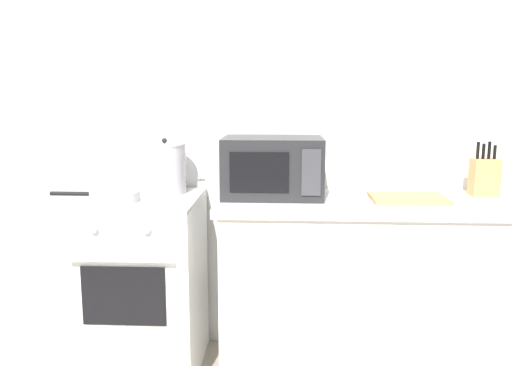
{
  "coord_description": "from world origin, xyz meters",
  "views": [
    {
      "loc": [
        0.37,
        -1.93,
        1.43
      ],
      "look_at": [
        0.24,
        0.6,
        1.0
      ],
      "focal_mm": 36.57,
      "sensor_mm": 36.0,
      "label": 1
    }
  ],
  "objects_px": {
    "frying_pan": "(114,196)",
    "knife_block": "(484,177)",
    "stove": "(142,285)",
    "stock_pot": "(165,168)",
    "microwave": "(273,167)",
    "cutting_board": "(408,198)"
  },
  "relations": [
    {
      "from": "knife_block",
      "to": "microwave",
      "type": "bearing_deg",
      "value": -176.7
    },
    {
      "from": "stock_pot",
      "to": "microwave",
      "type": "xyz_separation_m",
      "value": [
        0.56,
        -0.06,
        0.02
      ]
    },
    {
      "from": "stove",
      "to": "microwave",
      "type": "distance_m",
      "value": 0.91
    },
    {
      "from": "cutting_board",
      "to": "knife_block",
      "type": "height_order",
      "value": "knife_block"
    },
    {
      "from": "stove",
      "to": "frying_pan",
      "type": "xyz_separation_m",
      "value": [
        -0.1,
        -0.09,
        0.48
      ]
    },
    {
      "from": "stock_pot",
      "to": "knife_block",
      "type": "xyz_separation_m",
      "value": [
        1.64,
        0.0,
        -0.03
      ]
    },
    {
      "from": "knife_block",
      "to": "stock_pot",
      "type": "bearing_deg",
      "value": -179.95
    },
    {
      "from": "stove",
      "to": "stock_pot",
      "type": "distance_m",
      "value": 0.62
    },
    {
      "from": "cutting_board",
      "to": "stove",
      "type": "bearing_deg",
      "value": -179.95
    },
    {
      "from": "knife_block",
      "to": "frying_pan",
      "type": "bearing_deg",
      "value": -172.86
    },
    {
      "from": "stove",
      "to": "stock_pot",
      "type": "height_order",
      "value": "stock_pot"
    },
    {
      "from": "stove",
      "to": "frying_pan",
      "type": "bearing_deg",
      "value": -136.77
    },
    {
      "from": "stove",
      "to": "microwave",
      "type": "height_order",
      "value": "microwave"
    },
    {
      "from": "frying_pan",
      "to": "cutting_board",
      "type": "xyz_separation_m",
      "value": [
        1.43,
        0.09,
        -0.02
      ]
    },
    {
      "from": "stove",
      "to": "knife_block",
      "type": "height_order",
      "value": "knife_block"
    },
    {
      "from": "stove",
      "to": "cutting_board",
      "type": "distance_m",
      "value": 1.42
    },
    {
      "from": "stove",
      "to": "microwave",
      "type": "relative_size",
      "value": 1.84
    },
    {
      "from": "stock_pot",
      "to": "cutting_board",
      "type": "relative_size",
      "value": 0.85
    },
    {
      "from": "stock_pot",
      "to": "microwave",
      "type": "bearing_deg",
      "value": -6.13
    },
    {
      "from": "stock_pot",
      "to": "cutting_board",
      "type": "height_order",
      "value": "stock_pot"
    },
    {
      "from": "stove",
      "to": "stock_pot",
      "type": "relative_size",
      "value": 3.01
    },
    {
      "from": "frying_pan",
      "to": "knife_block",
      "type": "distance_m",
      "value": 1.86
    }
  ]
}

